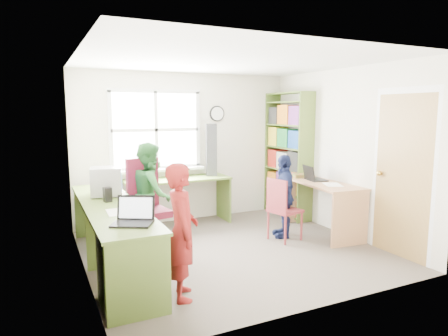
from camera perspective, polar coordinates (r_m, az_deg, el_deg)
name	(u,v)px	position (r m, az deg, el deg)	size (l,w,h in m)	color
room	(230,157)	(5.09, 0.85, 1.65)	(3.64, 3.44, 2.44)	#4D443C
l_desk	(136,236)	(4.46, -12.47, -9.49)	(2.38, 2.95, 0.75)	olive
right_desk	(323,196)	(6.06, 14.02, -3.93)	(0.74, 1.37, 0.76)	tan
bookshelf	(288,158)	(6.88, 9.10, 1.44)	(0.30, 1.02, 2.10)	olive
swivel_chair	(147,210)	(5.34, -10.91, -5.95)	(0.62, 0.62, 1.18)	black
wooden_chair	(282,207)	(5.59, 8.26, -5.56)	(0.46, 0.46, 0.88)	maroon
crt_monitor	(106,182)	(5.12, -16.45, -1.87)	(0.42, 0.39, 0.36)	#98979C
laptop_left	(134,217)	(3.86, -12.76, -6.84)	(0.46, 0.43, 0.25)	black
laptop_right	(313,177)	(6.14, 12.62, -1.25)	(0.32, 0.37, 0.23)	black
speaker_a	(107,195)	(4.82, -16.31, -3.67)	(0.10, 0.10, 0.17)	black
speaker_b	(99,186)	(5.43, -17.41, -2.42)	(0.09, 0.09, 0.17)	black
cd_tower	(211,150)	(6.45, -1.82, 2.61)	(0.21, 0.19, 0.84)	black
game_box	(300,175)	(6.44, 10.76, -0.98)	(0.33, 0.33, 0.06)	red
paper_a	(119,212)	(4.32, -14.82, -6.09)	(0.24, 0.34, 0.00)	white
paper_b	(333,185)	(5.85, 15.27, -2.30)	(0.33, 0.38, 0.00)	white
potted_plant	(156,171)	(6.12, -9.74, -0.41)	(0.16, 0.13, 0.29)	#2A6528
person_red	(182,231)	(3.86, -6.05, -9.00)	(0.48, 0.31, 1.32)	maroon
person_green	(150,194)	(5.45, -10.50, -3.63)	(0.67, 0.52, 1.39)	#2D7231
person_navy	(284,196)	(5.77, 8.53, -3.96)	(0.70, 0.29, 1.19)	#161E45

